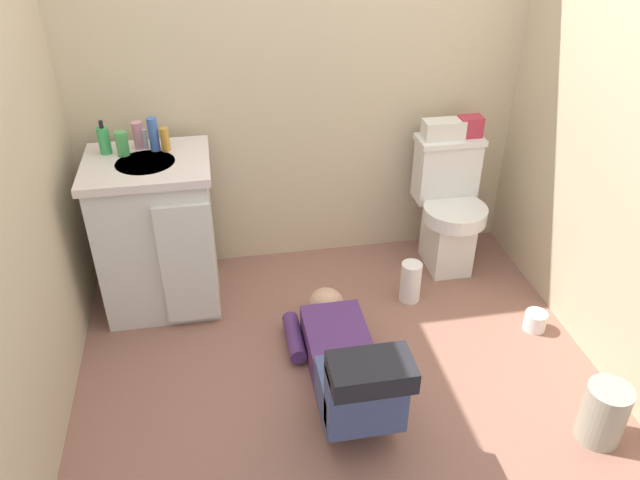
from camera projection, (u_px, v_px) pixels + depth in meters
name	position (u px, v px, depth m)	size (l,w,h in m)	color
ground_plane	(335.00, 361.00, 3.00)	(2.90, 2.90, 0.04)	#8B5E4F
wall_back	(300.00, 51.00, 3.17)	(2.56, 0.08, 2.40)	#C9B793
wall_right	(637.00, 102.00, 2.53)	(0.08, 1.90, 2.40)	#C9B793
toilet	(448.00, 207.00, 3.49)	(0.36, 0.46, 0.75)	silver
vanity_cabinet	(158.00, 233.00, 3.16)	(0.60, 0.53, 0.82)	silver
faucet	(145.00, 139.00, 3.04)	(0.02, 0.02, 0.10)	silver
person_plumber	(347.00, 363.00, 2.71)	(0.39, 1.06, 0.52)	#512D6B
tissue_box	(443.00, 129.00, 3.33)	(0.22, 0.11, 0.10)	silver
toiletry_bag	(470.00, 126.00, 3.35)	(0.12, 0.09, 0.11)	#B22D3F
soap_dispenser	(104.00, 140.00, 2.99)	(0.06, 0.06, 0.17)	green
bottle_green	(122.00, 144.00, 2.97)	(0.06, 0.06, 0.12)	#46A550
bottle_pink	(138.00, 135.00, 3.04)	(0.05, 0.05, 0.13)	pink
bottle_blue	(153.00, 134.00, 3.01)	(0.05, 0.05, 0.17)	#3B66B7
bottle_amber	(165.00, 139.00, 3.02)	(0.04, 0.04, 0.12)	gold
trash_can	(604.00, 413.00, 2.52)	(0.18, 0.18, 0.27)	#A19D86
paper_towel_roll	(411.00, 282.00, 3.32)	(0.11, 0.11, 0.23)	white
toilet_paper_roll	(535.00, 321.00, 3.15)	(0.11, 0.11, 0.10)	white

